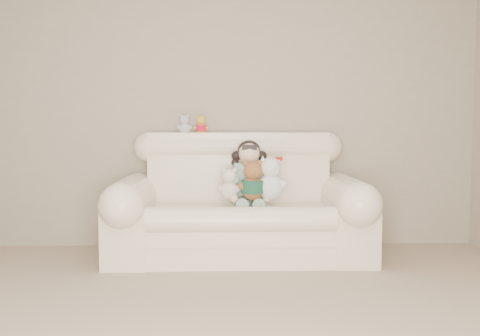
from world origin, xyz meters
name	(u,v)px	position (x,y,z in m)	size (l,w,h in m)	color
wall_back	(226,102)	(0.00, 2.50, 1.30)	(4.50, 4.50, 0.00)	tan
sofa	(240,196)	(0.11, 2.00, 0.52)	(2.10, 0.95, 1.03)	#FFECCD
seated_child	(249,173)	(0.19, 2.08, 0.70)	(0.33, 0.41, 0.56)	#246B4E
brown_teddy	(253,177)	(0.20, 1.85, 0.69)	(0.24, 0.18, 0.37)	brown
white_cat	(271,174)	(0.35, 1.86, 0.71)	(0.27, 0.20, 0.41)	white
cream_teddy	(229,181)	(0.02, 1.88, 0.65)	(0.19, 0.15, 0.30)	beige
yellow_mini_bear	(201,123)	(-0.22, 2.39, 1.11)	(0.13, 0.10, 0.20)	yellow
grey_mini_plush	(184,122)	(-0.37, 2.36, 1.11)	(0.13, 0.10, 0.21)	silver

